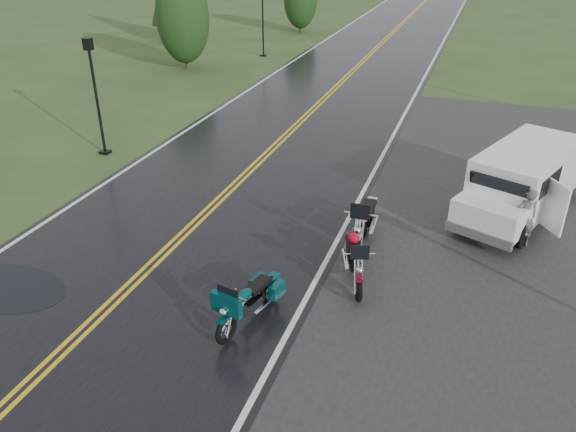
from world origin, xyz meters
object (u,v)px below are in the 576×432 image
(motorcycle_silver, at_px, (358,238))
(van_white, at_px, (467,195))
(lamp_post_far_left, at_px, (263,24))
(person_at_van, at_px, (525,219))
(motorcycle_teal, at_px, (226,319))
(lamp_post_near_left, at_px, (97,98))
(motorcycle_red, at_px, (359,277))

(motorcycle_silver, bearing_deg, van_white, 47.88)
(lamp_post_far_left, bearing_deg, person_at_van, -52.95)
(motorcycle_teal, xyz_separation_m, lamp_post_near_left, (-8.17, 7.71, 1.37))
(motorcycle_silver, xyz_separation_m, lamp_post_far_left, (-10.45, 20.80, 1.14))
(person_at_van, xyz_separation_m, lamp_post_far_left, (-14.08, 18.65, 1.09))
(motorcycle_teal, distance_m, person_at_van, 7.78)
(motorcycle_red, relative_size, person_at_van, 1.37)
(person_at_van, bearing_deg, lamp_post_near_left, -35.49)
(motorcycle_red, relative_size, van_white, 0.44)
(motorcycle_teal, distance_m, lamp_post_far_left, 25.90)
(motorcycle_teal, relative_size, lamp_post_far_left, 0.54)
(motorcycle_red, distance_m, lamp_post_far_left, 24.73)
(motorcycle_teal, bearing_deg, person_at_van, 59.73)
(lamp_post_far_left, bearing_deg, motorcycle_red, -64.05)
(motorcycle_red, height_order, person_at_van, person_at_van)
(person_at_van, bearing_deg, motorcycle_teal, 20.03)
(motorcycle_silver, distance_m, van_white, 3.49)
(van_white, bearing_deg, motorcycle_red, -92.41)
(motorcycle_teal, height_order, lamp_post_near_left, lamp_post_near_left)
(motorcycle_teal, relative_size, person_at_van, 1.30)
(van_white, xyz_separation_m, lamp_post_far_left, (-12.68, 18.13, 0.91))
(motorcycle_red, bearing_deg, lamp_post_far_left, 96.29)
(lamp_post_near_left, bearing_deg, motorcycle_red, -28.66)
(van_white, xyz_separation_m, lamp_post_near_left, (-12.08, 1.50, 1.01))
(motorcycle_silver, relative_size, van_white, 0.51)
(lamp_post_near_left, bearing_deg, motorcycle_silver, -22.94)
(person_at_van, height_order, lamp_post_near_left, lamp_post_near_left)
(motorcycle_teal, xyz_separation_m, person_at_van, (5.31, 5.69, 0.18))
(person_at_van, bearing_deg, motorcycle_red, 20.46)
(person_at_van, distance_m, lamp_post_far_left, 23.39)
(motorcycle_silver, height_order, van_white, van_white)
(lamp_post_near_left, xyz_separation_m, lamp_post_far_left, (-0.60, 16.63, -0.10))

